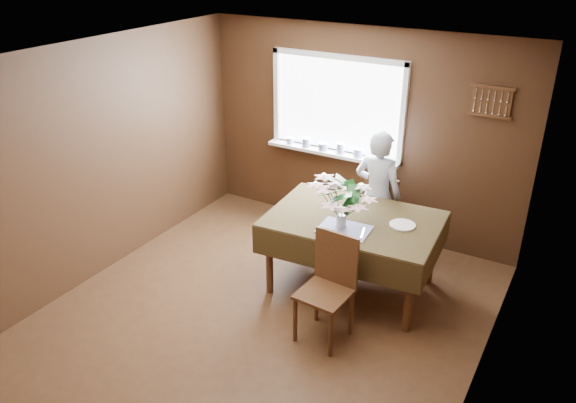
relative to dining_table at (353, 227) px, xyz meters
The scene contains 15 objects.
floor 1.31m from the dining_table, 119.04° to the right, with size 4.50×4.50×0.00m, color #462A18.
ceiling 2.08m from the dining_table, 119.04° to the right, with size 4.50×4.50×0.00m, color white.
wall_back 1.49m from the dining_table, 112.27° to the left, with size 4.00×4.00×0.00m, color brown.
wall_front 3.29m from the dining_table, 99.39° to the right, with size 4.00×4.00×0.00m, color brown.
wall_left 2.76m from the dining_table, 159.32° to the right, with size 4.50×4.50×0.00m, color brown.
wall_right 1.83m from the dining_table, 33.01° to the right, with size 4.50×4.50×0.00m, color brown.
window_assembly 1.62m from the dining_table, 123.79° to the left, with size 1.72×0.20×1.22m.
spoon_rack 1.92m from the dining_table, 53.89° to the left, with size 0.44×0.05×0.33m.
dining_table is the anchor object (origin of this frame).
chair_far 0.97m from the dining_table, 92.06° to the left, with size 0.42×0.42×0.95m.
chair_near 0.82m from the dining_table, 80.91° to the right, with size 0.47×0.47×1.02m.
seated_woman 0.78m from the dining_table, 94.01° to the left, with size 0.55×0.36×1.51m, color white.
flower_bouquet 0.45m from the dining_table, 100.00° to the right, with size 0.52×0.52×0.44m.
side_plate 0.50m from the dining_table, 10.60° to the left, with size 0.25×0.25×0.01m, color white.
table_knife 0.35m from the dining_table, 51.10° to the right, with size 0.02×0.20×0.00m, color silver.
Camera 1 is at (2.47, -3.71, 3.41)m, focal length 35.00 mm.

